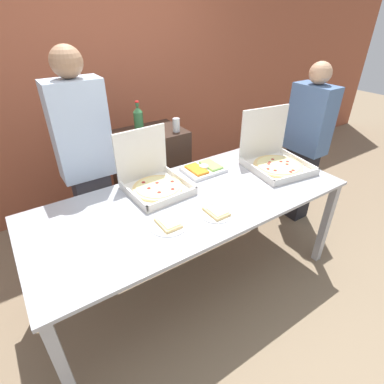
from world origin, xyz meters
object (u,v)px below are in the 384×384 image
object	(u,v)px
veggie_tray	(204,169)
person_guest_plaid	(87,165)
soda_can_silver	(176,125)
paper_plate_front_center	(168,223)
person_guest_cap	(305,144)
pizza_box_near_left	(274,158)
soda_bottle	(139,120)
pizza_box_far_left	(154,179)
paper_plate_front_right	(216,212)

from	to	relation	value
veggie_tray	person_guest_plaid	bearing A→B (deg)	153.87
soda_can_silver	paper_plate_front_center	bearing A→B (deg)	-124.17
paper_plate_front_center	person_guest_cap	world-z (taller)	person_guest_cap
veggie_tray	person_guest_cap	bearing A→B (deg)	-5.17
pizza_box_near_left	soda_can_silver	size ratio (longest dim) A/B	4.45
pizza_box_near_left	paper_plate_front_center	size ratio (longest dim) A/B	2.20
pizza_box_near_left	person_guest_cap	bearing A→B (deg)	21.73
veggie_tray	soda_bottle	xyz separation A→B (m)	(-0.29, 0.60, 0.32)
pizza_box_far_left	soda_bottle	xyz separation A→B (m)	(0.19, 0.62, 0.26)
paper_plate_front_right	soda_bottle	size ratio (longest dim) A/B	0.81
person_guest_plaid	soda_can_silver	bearing A→B (deg)	-177.52
pizza_box_near_left	paper_plate_front_right	xyz separation A→B (m)	(-0.85, -0.29, -0.07)
pizza_box_far_left	paper_plate_front_center	xyz separation A→B (m)	(-0.14, -0.46, -0.07)
veggie_tray	pizza_box_far_left	bearing A→B (deg)	-178.09
soda_can_silver	soda_bottle	bearing A→B (deg)	153.13
paper_plate_front_right	veggie_tray	world-z (taller)	veggie_tray
soda_bottle	person_guest_cap	world-z (taller)	person_guest_cap
paper_plate_front_center	pizza_box_far_left	bearing A→B (deg)	73.11
veggie_tray	soda_can_silver	xyz separation A→B (m)	(0.01, 0.45, 0.25)
pizza_box_near_left	person_guest_cap	xyz separation A→B (m)	(0.63, 0.15, -0.07)
paper_plate_front_right	veggie_tray	distance (m)	0.62
veggie_tray	soda_bottle	world-z (taller)	soda_bottle
pizza_box_near_left	soda_can_silver	distance (m)	0.92
veggie_tray	soda_can_silver	distance (m)	0.52
paper_plate_front_center	person_guest_plaid	size ratio (longest dim) A/B	0.14
paper_plate_front_right	soda_can_silver	size ratio (longest dim) A/B	1.89
paper_plate_front_right	soda_bottle	xyz separation A→B (m)	(-0.00, 1.15, 0.33)
person_guest_cap	veggie_tray	bearing A→B (deg)	84.83
paper_plate_front_center	soda_bottle	size ratio (longest dim) A/B	0.87
paper_plate_front_right	person_guest_cap	distance (m)	1.54
soda_bottle	person_guest_plaid	world-z (taller)	person_guest_plaid
soda_can_silver	person_guest_cap	distance (m)	1.34
paper_plate_front_right	person_guest_cap	world-z (taller)	person_guest_cap
pizza_box_far_left	person_guest_cap	world-z (taller)	person_guest_cap
paper_plate_front_right	paper_plate_front_center	size ratio (longest dim) A/B	0.94
soda_can_silver	person_guest_plaid	bearing A→B (deg)	-177.52
person_guest_plaid	paper_plate_front_center	bearing A→B (deg)	104.09
paper_plate_front_center	veggie_tray	size ratio (longest dim) A/B	0.76
soda_can_silver	pizza_box_far_left	bearing A→B (deg)	-136.35
paper_plate_front_center	soda_can_silver	bearing A→B (deg)	55.83
pizza_box_near_left	person_guest_cap	world-z (taller)	person_guest_cap
pizza_box_far_left	person_guest_cap	distance (m)	1.68
person_guest_cap	person_guest_plaid	bearing A→B (deg)	75.62
veggie_tray	person_guest_plaid	xyz separation A→B (m)	(-0.84, 0.41, 0.10)
person_guest_plaid	person_guest_cap	bearing A→B (deg)	165.62
pizza_box_far_left	person_guest_plaid	bearing A→B (deg)	127.54
pizza_box_near_left	paper_plate_front_center	xyz separation A→B (m)	(-1.18, -0.22, -0.07)
soda_bottle	person_guest_cap	distance (m)	1.67
pizza_box_near_left	paper_plate_front_right	world-z (taller)	pizza_box_near_left
paper_plate_front_center	paper_plate_front_right	bearing A→B (deg)	-11.92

